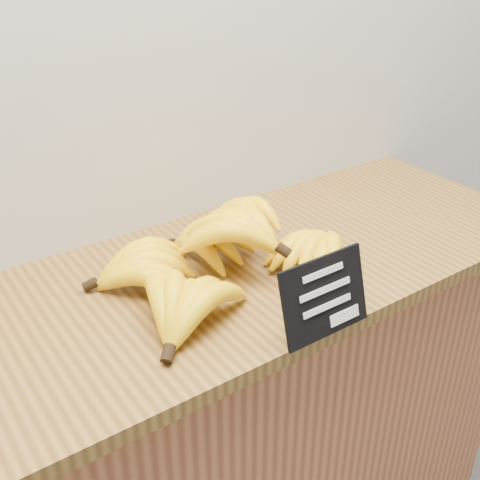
# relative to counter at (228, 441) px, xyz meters

# --- Properties ---
(counter) EXTENTS (1.37, 0.50, 0.90)m
(counter) POSITION_rel_counter_xyz_m (0.00, 0.00, 0.00)
(counter) COLOR #A65F35
(counter) RESTS_ON ground
(counter_top) EXTENTS (1.47, 0.54, 0.03)m
(counter_top) POSITION_rel_counter_xyz_m (-0.00, 0.00, 0.47)
(counter_top) COLOR olive
(counter_top) RESTS_ON counter
(chalkboard_sign) EXTENTS (0.17, 0.04, 0.13)m
(chalkboard_sign) POSITION_rel_counter_xyz_m (0.03, -0.26, 0.55)
(chalkboard_sign) COLOR black
(chalkboard_sign) RESTS_ON counter_top
(banana_pile) EXTENTS (0.54, 0.35, 0.13)m
(banana_pile) POSITION_rel_counter_xyz_m (-0.03, -0.01, 0.53)
(banana_pile) COLOR yellow
(banana_pile) RESTS_ON counter_top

